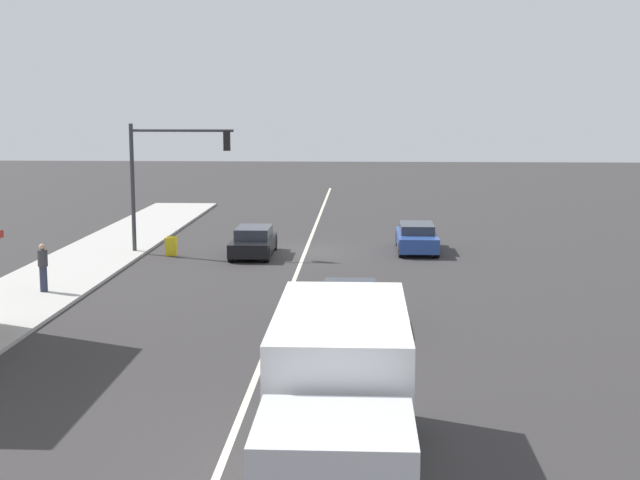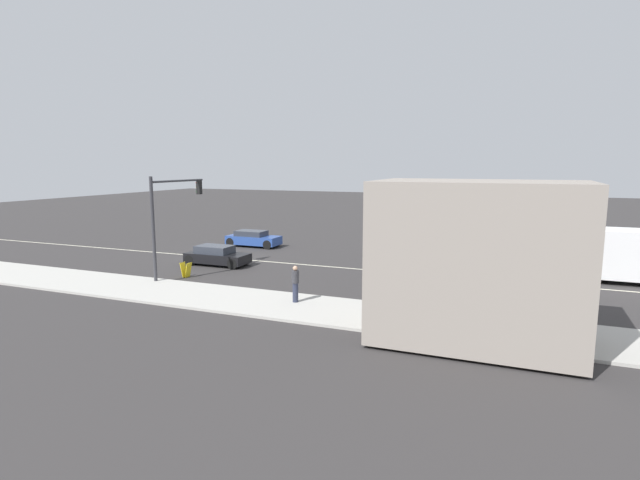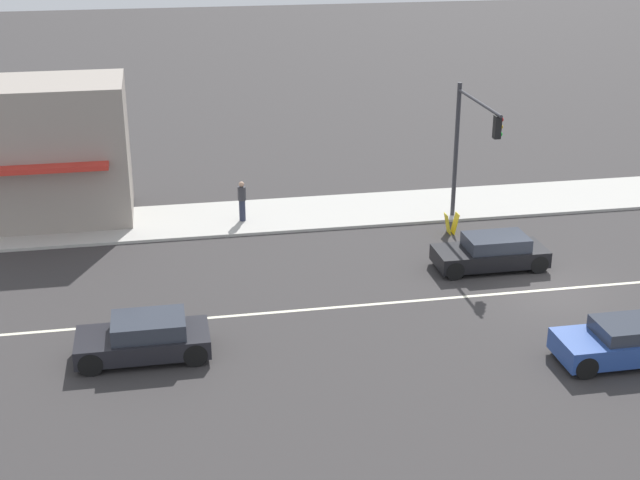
{
  "view_description": "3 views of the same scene",
  "coord_description": "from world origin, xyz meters",
  "views": [
    {
      "loc": [
        -2.58,
        39.44,
        6.6
      ],
      "look_at": [
        -1.13,
        9.64,
        2.0
      ],
      "focal_mm": 50.0,
      "sensor_mm": 36.0,
      "label": 1
    },
    {
      "loc": [
        28.54,
        19.03,
        6.37
      ],
      "look_at": [
        1.88,
        8.17,
        1.97
      ],
      "focal_mm": 28.0,
      "sensor_mm": 36.0,
      "label": 2
    },
    {
      "loc": [
        -26.02,
        12.85,
        12.99
      ],
      "look_at": [
        0.49,
        7.89,
        2.25
      ],
      "focal_mm": 50.0,
      "sensor_mm": 36.0,
      "label": 3
    }
  ],
  "objects": [
    {
      "name": "ground_plane",
      "position": [
        0.0,
        18.0,
        0.0
      ],
      "size": [
        160.0,
        160.0,
        0.0
      ],
      "primitive_type": "plane",
      "color": "#333030"
    },
    {
      "name": "sidewalk_right",
      "position": [
        9.0,
        18.5,
        0.06
      ],
      "size": [
        4.0,
        73.0,
        0.12
      ],
      "primitive_type": "cube",
      "color": "#B2AFA8",
      "rests_on": "ground"
    },
    {
      "name": "lane_marking_center",
      "position": [
        0.0,
        0.0,
        0.0
      ],
      "size": [
        0.16,
        60.0,
        0.01
      ],
      "primitive_type": "cube",
      "color": "beige",
      "rests_on": "ground"
    },
    {
      "name": "building_corner_store",
      "position": [
        10.48,
        17.67,
        2.96
      ],
      "size": [
        4.96,
        7.13,
        5.67
      ],
      "color": "gray",
      "rests_on": "sidewalk_right"
    },
    {
      "name": "traffic_signal_main",
      "position": [
        6.12,
        0.89,
        3.9
      ],
      "size": [
        4.59,
        0.34,
        5.6
      ],
      "color": "#333338",
      "rests_on": "sidewalk_right"
    },
    {
      "name": "pedestrian",
      "position": [
        8.48,
        9.65,
        1.01
      ],
      "size": [
        0.34,
        0.34,
        1.68
      ],
      "color": "#282D42",
      "rests_on": "sidewalk_right"
    },
    {
      "name": "warning_aframe_sign",
      "position": [
        5.77,
        1.55,
        0.43
      ],
      "size": [
        0.45,
        0.53,
        0.84
      ],
      "color": "yellow",
      "rests_on": "ground"
    },
    {
      "name": "suv_black",
      "position": [
        2.2,
        1.23,
        0.6
      ],
      "size": [
        1.73,
        4.04,
        1.24
      ],
      "color": "black",
      "rests_on": "ground"
    },
    {
      "name": "coupe_blue",
      "position": [
        -5.0,
        -0.25,
        0.61
      ],
      "size": [
        1.75,
        4.15,
        1.23
      ],
      "color": "#284793",
      "rests_on": "ground"
    },
    {
      "name": "sedan_dark",
      "position": [
        -2.2,
        13.65,
        0.62
      ],
      "size": [
        1.85,
        3.89,
        1.27
      ],
      "color": "black",
      "rests_on": "ground"
    }
  ]
}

